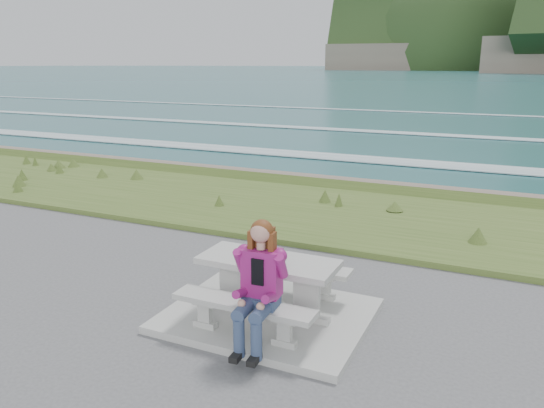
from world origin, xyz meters
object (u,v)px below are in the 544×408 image
at_px(picnic_table, 268,271).
at_px(bench_seaward, 289,269).
at_px(seated_woman, 257,303).
at_px(bench_landward, 243,309).

bearing_deg(picnic_table, bench_seaward, 90.00).
height_order(picnic_table, seated_woman, seated_woman).
distance_m(picnic_table, seated_woman, 0.88).
distance_m(bench_landward, bench_seaward, 1.40).
bearing_deg(bench_seaward, picnic_table, -90.00).
distance_m(picnic_table, bench_landward, 0.74).
relative_size(picnic_table, bench_landward, 1.00).
bearing_deg(seated_woman, picnic_table, 102.39).
height_order(bench_seaward, seated_woman, seated_woman).
distance_m(bench_seaward, seated_woman, 1.57).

